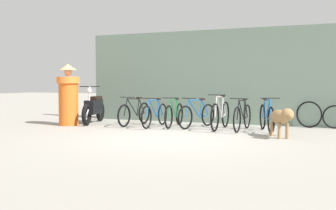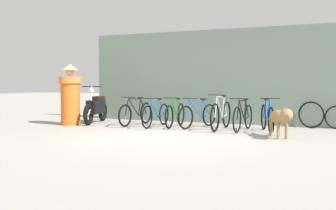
{
  "view_description": "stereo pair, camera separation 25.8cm",
  "coord_description": "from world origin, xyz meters",
  "px_view_note": "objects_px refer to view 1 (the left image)",
  "views": [
    {
      "loc": [
        3.15,
        -7.84,
        1.2
      ],
      "look_at": [
        -0.47,
        1.1,
        0.65
      ],
      "focal_mm": 42.0,
      "sensor_mm": 36.0,
      "label": 1
    },
    {
      "loc": [
        3.39,
        -7.74,
        1.2
      ],
      "look_at": [
        -0.47,
        1.1,
        0.65
      ],
      "focal_mm": 42.0,
      "sensor_mm": 36.0,
      "label": 2
    }
  ],
  "objects_px": {
    "bicycle_5": "(242,117)",
    "spare_tire_left": "(309,114)",
    "person_in_robes": "(68,95)",
    "bicycle_3": "(197,115)",
    "bicycle_4": "(220,115)",
    "bicycle_6": "(267,117)",
    "bicycle_1": "(155,115)",
    "bicycle_2": "(174,115)",
    "stray_dog": "(281,117)",
    "bicycle_0": "(135,113)",
    "motorcycle": "(94,108)",
    "spare_tire_right": "(335,117)"
  },
  "relations": [
    {
      "from": "bicycle_0",
      "to": "bicycle_1",
      "type": "bearing_deg",
      "value": 83.47
    },
    {
      "from": "spare_tire_left",
      "to": "person_in_robes",
      "type": "bearing_deg",
      "value": -163.22
    },
    {
      "from": "bicycle_1",
      "to": "spare_tire_right",
      "type": "xyz_separation_m",
      "value": [
        4.53,
        1.35,
        -0.02
      ]
    },
    {
      "from": "motorcycle",
      "to": "person_in_robes",
      "type": "relative_size",
      "value": 1.07
    },
    {
      "from": "bicycle_3",
      "to": "spare_tire_right",
      "type": "distance_m",
      "value": 3.58
    },
    {
      "from": "bicycle_5",
      "to": "spare_tire_left",
      "type": "bearing_deg",
      "value": 133.34
    },
    {
      "from": "bicycle_5",
      "to": "bicycle_6",
      "type": "relative_size",
      "value": 1.05
    },
    {
      "from": "bicycle_3",
      "to": "bicycle_5",
      "type": "distance_m",
      "value": 1.26
    },
    {
      "from": "bicycle_5",
      "to": "spare_tire_left",
      "type": "relative_size",
      "value": 2.29
    },
    {
      "from": "bicycle_1",
      "to": "bicycle_2",
      "type": "bearing_deg",
      "value": 109.94
    },
    {
      "from": "bicycle_6",
      "to": "bicycle_1",
      "type": "bearing_deg",
      "value": -108.77
    },
    {
      "from": "bicycle_1",
      "to": "stray_dog",
      "type": "xyz_separation_m",
      "value": [
        3.41,
        -0.95,
        0.11
      ]
    },
    {
      "from": "bicycle_4",
      "to": "bicycle_6",
      "type": "distance_m",
      "value": 1.17
    },
    {
      "from": "bicycle_2",
      "to": "spare_tire_right",
      "type": "distance_m",
      "value": 4.2
    },
    {
      "from": "stray_dog",
      "to": "bicycle_4",
      "type": "bearing_deg",
      "value": -150.38
    },
    {
      "from": "motorcycle",
      "to": "stray_dog",
      "type": "relative_size",
      "value": 1.58
    },
    {
      "from": "bicycle_3",
      "to": "motorcycle",
      "type": "xyz_separation_m",
      "value": [
        -3.17,
        -0.07,
        0.11
      ]
    },
    {
      "from": "bicycle_0",
      "to": "spare_tire_right",
      "type": "bearing_deg",
      "value": 107.66
    },
    {
      "from": "bicycle_5",
      "to": "stray_dog",
      "type": "bearing_deg",
      "value": 49.24
    },
    {
      "from": "bicycle_3",
      "to": "spare_tire_left",
      "type": "distance_m",
      "value": 2.98
    },
    {
      "from": "bicycle_0",
      "to": "bicycle_3",
      "type": "bearing_deg",
      "value": 97.89
    },
    {
      "from": "person_in_robes",
      "to": "spare_tire_left",
      "type": "distance_m",
      "value": 6.6
    },
    {
      "from": "motorcycle",
      "to": "spare_tire_right",
      "type": "bearing_deg",
      "value": 85.76
    },
    {
      "from": "bicycle_5",
      "to": "spare_tire_left",
      "type": "xyz_separation_m",
      "value": [
        1.52,
        1.27,
        0.01
      ]
    },
    {
      "from": "bicycle_0",
      "to": "bicycle_6",
      "type": "relative_size",
      "value": 1.1
    },
    {
      "from": "bicycle_1",
      "to": "bicycle_4",
      "type": "height_order",
      "value": "bicycle_4"
    },
    {
      "from": "bicycle_0",
      "to": "bicycle_4",
      "type": "height_order",
      "value": "bicycle_4"
    },
    {
      "from": "spare_tire_right",
      "to": "bicycle_1",
      "type": "bearing_deg",
      "value": -163.41
    },
    {
      "from": "bicycle_2",
      "to": "bicycle_3",
      "type": "relative_size",
      "value": 1.0
    },
    {
      "from": "bicycle_2",
      "to": "person_in_robes",
      "type": "height_order",
      "value": "person_in_robes"
    },
    {
      "from": "bicycle_3",
      "to": "bicycle_4",
      "type": "height_order",
      "value": "bicycle_4"
    },
    {
      "from": "bicycle_1",
      "to": "bicycle_5",
      "type": "relative_size",
      "value": 1.04
    },
    {
      "from": "bicycle_2",
      "to": "bicycle_5",
      "type": "bearing_deg",
      "value": 82.73
    },
    {
      "from": "stray_dog",
      "to": "person_in_robes",
      "type": "bearing_deg",
      "value": -121.08
    },
    {
      "from": "bicycle_0",
      "to": "person_in_robes",
      "type": "height_order",
      "value": "person_in_robes"
    },
    {
      "from": "motorcycle",
      "to": "spare_tire_left",
      "type": "bearing_deg",
      "value": 86.69
    },
    {
      "from": "bicycle_0",
      "to": "stray_dog",
      "type": "xyz_separation_m",
      "value": [
        4.1,
        -1.08,
        0.11
      ]
    },
    {
      "from": "bicycle_1",
      "to": "bicycle_3",
      "type": "bearing_deg",
      "value": 102.02
    },
    {
      "from": "bicycle_3",
      "to": "spare_tire_left",
      "type": "xyz_separation_m",
      "value": [
        2.77,
        1.1,
        0.02
      ]
    },
    {
      "from": "bicycle_0",
      "to": "bicycle_1",
      "type": "height_order",
      "value": "bicycle_0"
    },
    {
      "from": "bicycle_2",
      "to": "person_in_robes",
      "type": "distance_m",
      "value": 3.04
    },
    {
      "from": "bicycle_3",
      "to": "bicycle_4",
      "type": "relative_size",
      "value": 0.92
    },
    {
      "from": "bicycle_1",
      "to": "stray_dog",
      "type": "relative_size",
      "value": 1.44
    },
    {
      "from": "motorcycle",
      "to": "bicycle_0",
      "type": "bearing_deg",
      "value": 74.25
    },
    {
      "from": "bicycle_4",
      "to": "person_in_robes",
      "type": "height_order",
      "value": "person_in_robes"
    },
    {
      "from": "bicycle_2",
      "to": "bicycle_5",
      "type": "relative_size",
      "value": 0.98
    },
    {
      "from": "bicycle_2",
      "to": "spare_tire_left",
      "type": "relative_size",
      "value": 2.24
    },
    {
      "from": "spare_tire_left",
      "to": "stray_dog",
      "type": "bearing_deg",
      "value": -102.0
    },
    {
      "from": "bicycle_4",
      "to": "spare_tire_left",
      "type": "height_order",
      "value": "bicycle_4"
    },
    {
      "from": "motorcycle",
      "to": "person_in_robes",
      "type": "xyz_separation_m",
      "value": [
        -0.36,
        -0.73,
        0.41
      ]
    }
  ]
}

